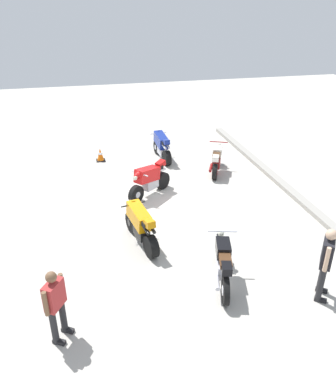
# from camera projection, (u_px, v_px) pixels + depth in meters

# --- Properties ---
(ground_plane) EXTENTS (40.00, 40.00, 0.00)m
(ground_plane) POSITION_uv_depth(u_px,v_px,m) (159.00, 206.00, 12.43)
(ground_plane) COLOR #B7B2A8
(curb_edge) EXTENTS (14.00, 0.30, 0.15)m
(curb_edge) POSITION_uv_depth(u_px,v_px,m) (289.00, 190.00, 13.35)
(curb_edge) COLOR #9C978F
(curb_edge) RESTS_ON ground
(motorcycle_orange_sportbike) EXTENTS (1.94, 0.78, 1.14)m
(motorcycle_orange_sportbike) POSITION_uv_depth(u_px,v_px,m) (140.00, 224.00, 10.33)
(motorcycle_orange_sportbike) COLOR black
(motorcycle_orange_sportbike) RESTS_ON ground
(motorcycle_blue_sportbike) EXTENTS (1.96, 0.70, 1.14)m
(motorcycle_blue_sportbike) POSITION_uv_depth(u_px,v_px,m) (162.00, 145.00, 15.83)
(motorcycle_blue_sportbike) COLOR black
(motorcycle_blue_sportbike) RESTS_ON ground
(motorcycle_red_sportbike) EXTENTS (1.38, 1.64, 1.14)m
(motorcycle_red_sportbike) POSITION_uv_depth(u_px,v_px,m) (149.00, 179.00, 12.88)
(motorcycle_red_sportbike) COLOR black
(motorcycle_red_sportbike) RESTS_ON ground
(motorcycle_black_cruiser) EXTENTS (2.05, 0.88, 1.09)m
(motorcycle_black_cruiser) POSITION_uv_depth(u_px,v_px,m) (223.00, 263.00, 8.94)
(motorcycle_black_cruiser) COLOR black
(motorcycle_black_cruiser) RESTS_ON ground
(motorcycle_cream_vintage) EXTENTS (1.84, 1.04, 1.07)m
(motorcycle_cream_vintage) POSITION_uv_depth(u_px,v_px,m) (217.00, 160.00, 14.67)
(motorcycle_cream_vintage) COLOR black
(motorcycle_cream_vintage) RESTS_ON ground
(person_in_red_shirt) EXTENTS (0.58, 0.48, 1.59)m
(person_in_red_shirt) POSITION_uv_depth(u_px,v_px,m) (55.00, 302.00, 7.26)
(person_in_red_shirt) COLOR #262628
(person_in_red_shirt) RESTS_ON ground
(person_in_black_shirt) EXTENTS (0.59, 0.52, 1.75)m
(person_in_black_shirt) POSITION_uv_depth(u_px,v_px,m) (326.00, 259.00, 8.27)
(person_in_black_shirt) COLOR #262628
(person_in_black_shirt) RESTS_ON ground
(traffic_cone) EXTENTS (0.36, 0.36, 0.53)m
(traffic_cone) POSITION_uv_depth(u_px,v_px,m) (100.00, 155.00, 15.82)
(traffic_cone) COLOR black
(traffic_cone) RESTS_ON ground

